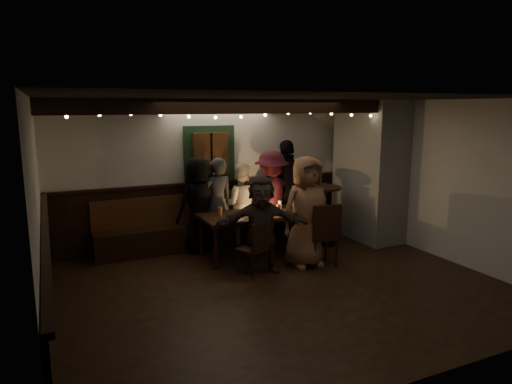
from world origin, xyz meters
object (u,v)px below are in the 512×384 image
high_top (322,207)px  person_b (217,204)px  chair_near_right (324,231)px  person_g (306,212)px  dining_table (261,217)px  person_c (240,204)px  person_a (199,204)px  person_e (287,190)px  person_f (261,224)px  chair_end (317,216)px  person_d (272,197)px  chair_near_left (256,245)px

high_top → person_b: 1.92m
chair_near_right → high_top: 1.26m
person_g → dining_table: bearing=117.2°
person_c → person_a: bearing=22.6°
dining_table → person_e: bearing=37.7°
dining_table → person_f: (-0.33, -0.72, 0.08)m
chair_near_right → person_a: size_ratio=0.62×
high_top → person_g: person_g is taller
chair_end → person_a: size_ratio=0.58×
dining_table → person_e: size_ratio=1.08×
person_d → person_g: bearing=66.6°
chair_near_right → person_a: (-1.50, 1.63, 0.25)m
dining_table → person_b: size_ratio=1.25×
chair_near_left → person_g: size_ratio=0.47×
person_b → person_g: (0.95, -1.42, 0.07)m
person_e → person_f: 1.86m
person_f → dining_table: bearing=87.0°
chair_near_right → person_c: size_ratio=0.68×
chair_near_right → person_f: (-0.97, 0.23, 0.17)m
chair_near_left → chair_near_right: chair_near_right is taller
chair_near_right → person_g: (-0.22, 0.17, 0.30)m
dining_table → person_b: 0.85m
person_f → person_g: bearing=16.9°
chair_end → person_d: size_ratio=0.57×
person_e → person_g: (-0.47, -1.46, -0.06)m
high_top → person_c: bearing=156.1°
chair_near_left → person_b: person_b is taller
chair_near_left → person_c: size_ratio=0.56×
chair_near_left → chair_end: chair_end is taller
chair_near_left → chair_end: size_ratio=0.87×
high_top → person_e: (-0.42, 0.56, 0.27)m
chair_near_left → person_f: 0.33m
high_top → person_e: bearing=126.7°
person_b → person_c: size_ratio=1.09×
dining_table → person_a: bearing=142.2°
high_top → dining_table: bearing=-174.9°
chair_near_right → chair_end: (0.53, 1.03, -0.03)m
person_c → person_d: (0.59, -0.10, 0.10)m
chair_near_right → person_e: person_e is taller
person_d → person_f: person_d is taller
chair_near_left → high_top: (1.77, 0.95, 0.21)m
person_d → chair_near_left: bearing=36.9°
chair_near_left → person_c: bearing=75.5°
person_a → person_b: person_a is taller
chair_end → person_e: 0.78m
person_f → chair_end: bearing=50.0°
person_b → person_f: (0.21, -1.36, -0.07)m
chair_end → person_d: 0.90m
person_c → person_g: (0.48, -1.51, 0.13)m
person_a → person_b: 0.32m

